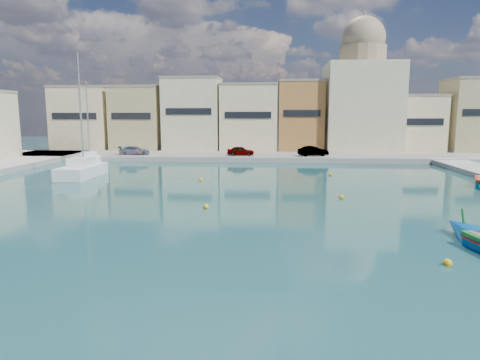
# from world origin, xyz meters

# --- Properties ---
(ground) EXTENTS (160.00, 160.00, 0.00)m
(ground) POSITION_xyz_m (0.00, 0.00, 0.00)
(ground) COLOR #174545
(ground) RESTS_ON ground
(north_quay) EXTENTS (80.00, 8.00, 0.60)m
(north_quay) POSITION_xyz_m (0.00, 32.00, 0.30)
(north_quay) COLOR gray
(north_quay) RESTS_ON ground
(north_townhouses) EXTENTS (83.20, 7.87, 10.19)m
(north_townhouses) POSITION_xyz_m (6.68, 39.36, 5.00)
(north_townhouses) COLOR beige
(north_townhouses) RESTS_ON ground
(church_block) EXTENTS (10.00, 10.00, 19.10)m
(church_block) POSITION_xyz_m (10.00, 40.00, 8.41)
(church_block) COLOR beige
(church_block) RESTS_ON ground
(parked_cars) EXTENTS (26.41, 2.19, 1.21)m
(parked_cars) POSITION_xyz_m (-8.43, 30.50, 1.18)
(parked_cars) COLOR #4C1919
(parked_cars) RESTS_ON north_quay
(yacht_north) EXTENTS (4.34, 7.86, 10.10)m
(yacht_north) POSITION_xyz_m (-23.46, 25.66, 0.40)
(yacht_north) COLOR white
(yacht_north) RESTS_ON ground
(yacht_midnorth) EXTENTS (2.75, 8.61, 12.13)m
(yacht_midnorth) POSITION_xyz_m (-19.98, 17.40, 0.48)
(yacht_midnorth) COLOR white
(yacht_midnorth) RESTS_ON ground
(mooring_buoys) EXTENTS (25.88, 24.22, 0.36)m
(mooring_buoys) POSITION_xyz_m (1.89, 6.44, 0.08)
(mooring_buoys) COLOR gold
(mooring_buoys) RESTS_ON ground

